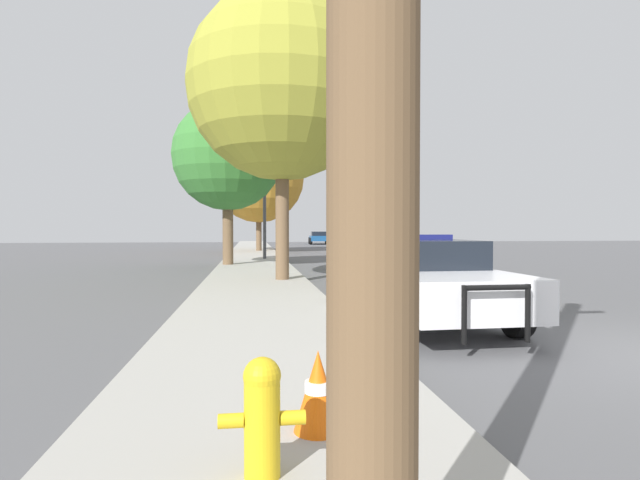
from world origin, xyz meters
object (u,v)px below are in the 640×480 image
(fire_hydrant, at_px, (262,413))
(traffic_cone, at_px, (318,391))
(tree_sidewalk_mid, at_px, (228,156))
(police_car, at_px, (419,276))
(car_background_oncoming, at_px, (395,244))
(traffic_light, at_px, (297,181))
(tree_sidewalk_near, at_px, (282,86))
(car_background_distant, at_px, (319,237))
(tree_sidewalk_far, at_px, (259,177))

(fire_hydrant, xyz_separation_m, traffic_cone, (0.42, 0.62, -0.08))
(tree_sidewalk_mid, bearing_deg, police_car, -72.49)
(car_background_oncoming, bearing_deg, traffic_cone, 69.60)
(traffic_light, relative_size, tree_sidewalk_near, 0.65)
(tree_sidewalk_near, xyz_separation_m, tree_sidewalk_mid, (-1.87, 6.42, -1.15))
(police_car, distance_m, tree_sidewalk_mid, 13.66)
(car_background_distant, bearing_deg, car_background_oncoming, -84.61)
(traffic_light, relative_size, tree_sidewalk_far, 0.67)
(police_car, xyz_separation_m, car_background_oncoming, (4.84, 17.86, -0.01))
(car_background_distant, distance_m, tree_sidewalk_near, 37.61)
(tree_sidewalk_far, bearing_deg, fire_hydrant, -90.83)
(tree_sidewalk_far, bearing_deg, tree_sidewalk_mid, -96.39)
(car_background_oncoming, xyz_separation_m, car_background_distant, (-0.84, 24.98, -0.05))
(traffic_light, height_order, tree_sidewalk_mid, tree_sidewalk_mid)
(car_background_distant, height_order, tree_sidewalk_mid, tree_sidewalk_mid)
(police_car, distance_m, traffic_light, 16.59)
(fire_hydrant, distance_m, traffic_cone, 0.76)
(car_background_distant, bearing_deg, tree_sidewalk_mid, -101.21)
(traffic_light, height_order, tree_sidewalk_near, tree_sidewalk_near)
(tree_sidewalk_near, bearing_deg, car_background_distant, 80.62)
(fire_hydrant, xyz_separation_m, tree_sidewalk_near, (0.84, 11.67, 5.26))
(traffic_cone, bearing_deg, fire_hydrant, -124.08)
(car_background_oncoming, height_order, traffic_cone, car_background_oncoming)
(traffic_light, height_order, tree_sidewalk_far, tree_sidewalk_far)
(police_car, bearing_deg, traffic_light, -88.16)
(car_background_oncoming, xyz_separation_m, tree_sidewalk_far, (-7.31, 7.80, 4.36))
(tree_sidewalk_mid, bearing_deg, tree_sidewalk_far, 83.61)
(police_car, bearing_deg, car_background_distant, -96.03)
(tree_sidewalk_far, distance_m, tree_sidewalk_mid, 13.26)
(car_background_distant, bearing_deg, tree_sidewalk_far, -107.17)
(car_background_distant, relative_size, tree_sidewalk_mid, 0.61)
(car_background_distant, xyz_separation_m, tree_sidewalk_near, (-6.08, -36.76, 5.06))
(fire_hydrant, height_order, tree_sidewalk_near, tree_sidewalk_near)
(tree_sidewalk_far, xyz_separation_m, tree_sidewalk_near, (0.39, -19.59, 0.65))
(traffic_light, bearing_deg, fire_hydrant, -95.75)
(tree_sidewalk_mid, bearing_deg, tree_sidewalk_near, -73.79)
(tree_sidewalk_near, height_order, tree_sidewalk_mid, tree_sidewalk_near)
(traffic_light, xyz_separation_m, car_background_distant, (4.72, 26.58, -3.28))
(tree_sidewalk_far, distance_m, traffic_cone, 30.99)
(tree_sidewalk_far, height_order, tree_sidewalk_near, tree_sidewalk_near)
(fire_hydrant, bearing_deg, traffic_cone, 55.92)
(tree_sidewalk_far, bearing_deg, car_background_oncoming, -46.86)
(fire_hydrant, bearing_deg, tree_sidewalk_mid, 93.24)
(car_background_distant, bearing_deg, police_car, -91.88)
(police_car, height_order, car_background_distant, police_car)
(police_car, xyz_separation_m, tree_sidewalk_mid, (-3.94, 12.49, 3.86))
(traffic_cone, bearing_deg, traffic_light, 85.22)
(traffic_light, relative_size, car_background_oncoming, 1.25)
(tree_sidewalk_near, bearing_deg, car_background_oncoming, 59.59)
(car_background_distant, distance_m, traffic_cone, 48.25)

